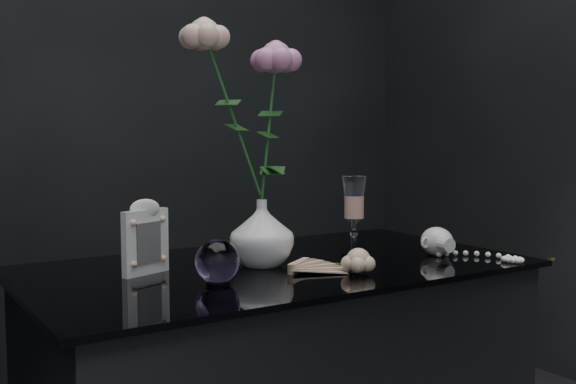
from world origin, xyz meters
TOP-DOWN VIEW (x-y plane):
  - vase at (-0.04, 0.05)m, footprint 0.16×0.16m
  - wine_glass at (0.20, 0.04)m, footprint 0.07×0.07m
  - picture_frame at (-0.27, 0.10)m, footprint 0.13×0.12m
  - paperweight at (-0.19, -0.05)m, footprint 0.09×0.09m
  - paper_fan at (-0.03, -0.05)m, footprint 0.24×0.20m
  - loose_rose at (0.08, -0.12)m, footprint 0.14×0.17m
  - pearl_jar at (0.36, -0.06)m, footprint 0.24×0.25m
  - roses at (-0.07, 0.06)m, footprint 0.26×0.12m

SIDE VIEW (x-z plane):
  - paper_fan at x=-0.03m, z-range 0.76..0.79m
  - loose_rose at x=0.08m, z-range 0.76..0.81m
  - pearl_jar at x=0.36m, z-range 0.76..0.83m
  - paperweight at x=-0.19m, z-range 0.76..0.85m
  - vase at x=-0.04m, z-range 0.76..0.90m
  - picture_frame at x=-0.27m, z-range 0.76..0.91m
  - wine_glass at x=0.20m, z-range 0.76..0.94m
  - roses at x=-0.07m, z-range 0.90..1.31m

